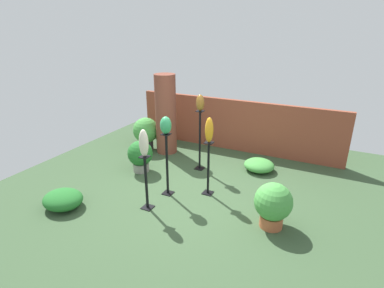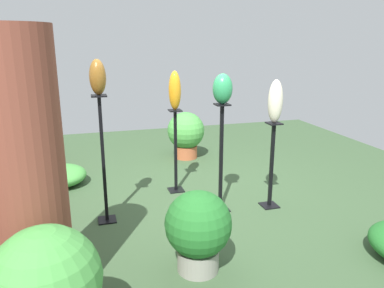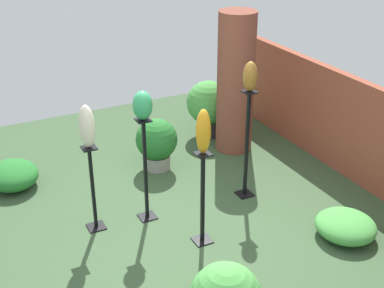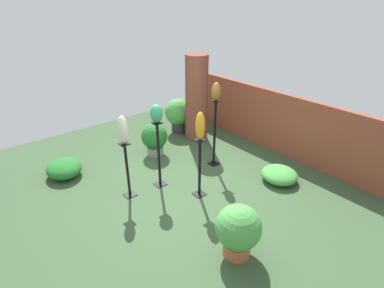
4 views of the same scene
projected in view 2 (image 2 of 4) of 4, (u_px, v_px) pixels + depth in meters
name	position (u px, v px, depth m)	size (l,w,h in m)	color
ground_plane	(193.00, 198.00, 4.83)	(8.00, 8.00, 0.00)	#385133
brick_pillar	(26.00, 177.00, 2.64)	(0.54, 0.54, 2.08)	brown
pedestal_amber	(176.00, 155.00, 4.94)	(0.20, 0.20, 1.11)	black
pedestal_bronze	(104.00, 165.00, 4.05)	(0.20, 0.20, 1.42)	black
pedestal_ivory	(271.00, 169.00, 4.47)	(0.20, 0.20, 1.05)	black
pedestal_jade	(221.00, 163.00, 4.35)	(0.20, 0.20, 1.28)	black
art_vase_amber	(175.00, 90.00, 4.71)	(0.16, 0.16, 0.49)	orange
art_vase_bronze	(98.00, 77.00, 3.80)	(0.19, 0.17, 0.37)	brown
art_vase_ivory	(275.00, 101.00, 4.25)	(0.16, 0.17, 0.50)	beige
art_vase_jade	(223.00, 89.00, 4.12)	(0.21, 0.22, 0.33)	#2D9356
potted_plant_front_right	(186.00, 133.00, 6.38)	(0.63, 0.63, 0.80)	#B25B38
potted_plant_near_pillar	(46.00, 287.00, 2.28)	(0.69, 0.69, 0.90)	#2D2D33
potted_plant_front_left	(198.00, 228.00, 3.22)	(0.58, 0.58, 0.74)	gray
foliage_bed_west	(61.00, 175.00, 5.25)	(0.70, 0.68, 0.27)	#479942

